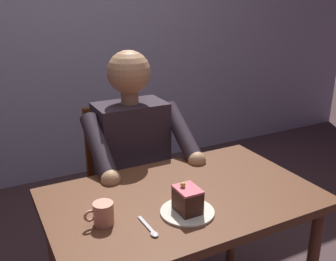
{
  "coord_description": "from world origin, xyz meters",
  "views": [
    {
      "loc": [
        0.69,
        1.19,
        1.49
      ],
      "look_at": [
        0.02,
        -0.1,
        0.97
      ],
      "focal_mm": 40.72,
      "sensor_mm": 36.0,
      "label": 1
    }
  ],
  "objects_px": {
    "chair": "(126,178)",
    "coffee_cup": "(103,213)",
    "dessert_spoon": "(150,230)",
    "dining_table": "(183,214)",
    "seated_person": "(138,166)",
    "cake_slice": "(187,199)"
  },
  "relations": [
    {
      "from": "dining_table",
      "to": "chair",
      "type": "xyz_separation_m",
      "value": [
        0.0,
        -0.64,
        -0.12
      ]
    },
    {
      "from": "seated_person",
      "to": "chair",
      "type": "bearing_deg",
      "value": -90.0
    },
    {
      "from": "cake_slice",
      "to": "dessert_spoon",
      "type": "distance_m",
      "value": 0.18
    },
    {
      "from": "seated_person",
      "to": "coffee_cup",
      "type": "relative_size",
      "value": 11.49
    },
    {
      "from": "cake_slice",
      "to": "coffee_cup",
      "type": "bearing_deg",
      "value": -14.61
    },
    {
      "from": "dining_table",
      "to": "seated_person",
      "type": "bearing_deg",
      "value": -90.0
    },
    {
      "from": "dining_table",
      "to": "coffee_cup",
      "type": "relative_size",
      "value": 10.12
    },
    {
      "from": "chair",
      "to": "coffee_cup",
      "type": "relative_size",
      "value": 8.48
    },
    {
      "from": "seated_person",
      "to": "dining_table",
      "type": "bearing_deg",
      "value": 90.0
    },
    {
      "from": "chair",
      "to": "dessert_spoon",
      "type": "xyz_separation_m",
      "value": [
        0.22,
        0.81,
        0.22
      ]
    },
    {
      "from": "seated_person",
      "to": "coffee_cup",
      "type": "bearing_deg",
      "value": 55.76
    },
    {
      "from": "dining_table",
      "to": "coffee_cup",
      "type": "bearing_deg",
      "value": 8.03
    },
    {
      "from": "seated_person",
      "to": "coffee_cup",
      "type": "distance_m",
      "value": 0.64
    },
    {
      "from": "seated_person",
      "to": "coffee_cup",
      "type": "xyz_separation_m",
      "value": [
        0.35,
        0.52,
        0.11
      ]
    },
    {
      "from": "seated_person",
      "to": "dessert_spoon",
      "type": "bearing_deg",
      "value": 70.62
    },
    {
      "from": "chair",
      "to": "coffee_cup",
      "type": "xyz_separation_m",
      "value": [
        0.35,
        0.69,
        0.26
      ]
    },
    {
      "from": "cake_slice",
      "to": "chair",
      "type": "bearing_deg",
      "value": -94.0
    },
    {
      "from": "cake_slice",
      "to": "dessert_spoon",
      "type": "xyz_separation_m",
      "value": [
        0.17,
        0.04,
        -0.05
      ]
    },
    {
      "from": "chair",
      "to": "seated_person",
      "type": "distance_m",
      "value": 0.23
    },
    {
      "from": "coffee_cup",
      "to": "dessert_spoon",
      "type": "distance_m",
      "value": 0.18
    },
    {
      "from": "dining_table",
      "to": "coffee_cup",
      "type": "xyz_separation_m",
      "value": [
        0.35,
        0.05,
        0.13
      ]
    },
    {
      "from": "dessert_spoon",
      "to": "dining_table",
      "type": "bearing_deg",
      "value": -143.43
    }
  ]
}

